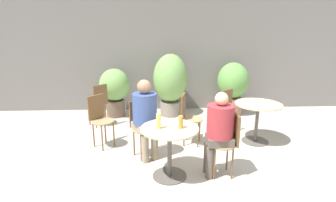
% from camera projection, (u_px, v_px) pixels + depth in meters
% --- Properties ---
extents(ground_plane, '(20.00, 20.00, 0.00)m').
position_uv_depth(ground_plane, '(189.00, 182.00, 3.43)').
color(ground_plane, '#B2A899').
extents(storefront_wall, '(10.00, 0.06, 3.00)m').
position_uv_depth(storefront_wall, '(172.00, 48.00, 6.23)').
color(storefront_wall, slate).
rests_on(storefront_wall, ground_plane).
extents(cafe_table_near, '(0.76, 0.76, 0.70)m').
position_uv_depth(cafe_table_near, '(170.00, 141.00, 3.44)').
color(cafe_table_near, '#514C47').
rests_on(cafe_table_near, ground_plane).
extents(cafe_table_far, '(0.80, 0.80, 0.70)m').
position_uv_depth(cafe_table_far, '(258.00, 113.00, 4.53)').
color(cafe_table_far, '#514C47').
rests_on(cafe_table_far, ground_plane).
extents(bistro_chair_0, '(0.37, 0.37, 0.88)m').
position_uv_depth(bistro_chair_0, '(229.00, 138.00, 3.48)').
color(bistro_chair_0, '#997F56').
rests_on(bistro_chair_0, ground_plane).
extents(bistro_chair_1, '(0.41, 0.42, 0.88)m').
position_uv_depth(bistro_chair_1, '(141.00, 123.00, 4.06)').
color(bistro_chair_1, '#997F56').
rests_on(bistro_chair_1, ground_plane).
extents(bistro_chair_2, '(0.40, 0.38, 0.88)m').
position_uv_depth(bistro_chair_2, '(188.00, 114.00, 4.46)').
color(bistro_chair_2, '#997F56').
rests_on(bistro_chair_2, ground_plane).
extents(bistro_chair_3, '(0.42, 0.42, 0.88)m').
position_uv_depth(bistro_chair_3, '(99.00, 101.00, 5.29)').
color(bistro_chair_3, '#997F56').
rests_on(bistro_chair_3, ground_plane).
extents(bistro_chair_4, '(0.42, 0.42, 0.88)m').
position_uv_depth(bistro_chair_4, '(100.00, 116.00, 4.39)').
color(bistro_chair_4, '#997F56').
rests_on(bistro_chair_4, ground_plane).
extents(bistro_chair_5, '(0.42, 0.42, 0.88)m').
position_uv_depth(bistro_chair_5, '(223.00, 107.00, 4.89)').
color(bistro_chair_5, '#997F56').
rests_on(bistro_chair_5, ground_plane).
extents(seated_person_0, '(0.36, 0.35, 1.17)m').
position_uv_depth(seated_person_0, '(219.00, 127.00, 3.43)').
color(seated_person_0, brown).
rests_on(seated_person_0, ground_plane).
extents(seated_person_1, '(0.44, 0.46, 1.23)m').
position_uv_depth(seated_person_1, '(145.00, 113.00, 3.90)').
color(seated_person_1, gray).
rests_on(seated_person_1, ground_plane).
extents(beer_glass_0, '(0.06, 0.06, 0.20)m').
position_uv_depth(beer_glass_0, '(159.00, 121.00, 3.34)').
color(beer_glass_0, '#DBC65B').
rests_on(beer_glass_0, cafe_table_near).
extents(beer_glass_1, '(0.06, 0.06, 0.17)m').
position_uv_depth(beer_glass_1, '(181.00, 122.00, 3.35)').
color(beer_glass_1, '#B28433').
rests_on(beer_glass_1, cafe_table_near).
extents(potted_plant_0, '(0.67, 0.67, 1.09)m').
position_uv_depth(potted_plant_0, '(115.00, 89.00, 5.88)').
color(potted_plant_0, brown).
rests_on(potted_plant_0, ground_plane).
extents(potted_plant_1, '(0.77, 0.77, 1.41)m').
position_uv_depth(potted_plant_1, '(170.00, 81.00, 5.91)').
color(potted_plant_1, slate).
rests_on(potted_plant_1, ground_plane).
extents(potted_plant_2, '(0.70, 0.70, 1.21)m').
position_uv_depth(potted_plant_2, '(233.00, 86.00, 6.00)').
color(potted_plant_2, '#93664C').
rests_on(potted_plant_2, ground_plane).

